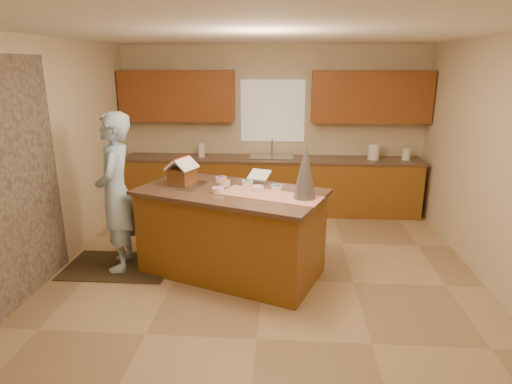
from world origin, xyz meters
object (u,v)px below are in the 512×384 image
island_base (231,234)px  boy (116,193)px  gingerbread_house (182,173)px  tinsel_tree (305,171)px

island_base → boy: size_ratio=1.06×
island_base → gingerbread_house: size_ratio=5.00×
island_base → tinsel_tree: 1.21m
island_base → boy: boy is taller
boy → island_base: bearing=78.2°
boy → gingerbread_house: bearing=89.5°
island_base → tinsel_tree: (0.83, -0.26, 0.84)m
gingerbread_house → island_base: bearing=-15.9°
tinsel_tree → gingerbread_house: bearing=163.2°
gingerbread_house → boy: bearing=-170.2°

